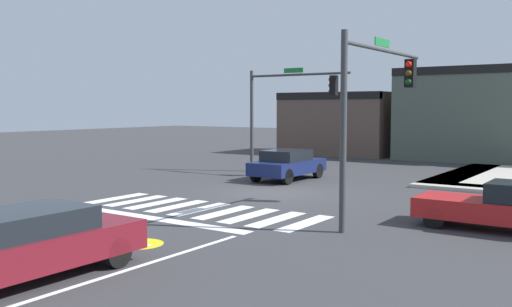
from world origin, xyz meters
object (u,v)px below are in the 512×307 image
Objects in this scene: traffic_signal_southeast at (378,91)px; car_navy at (287,164)px; car_maroon at (23,244)px; traffic_signal_northwest at (288,99)px; car_red at (504,206)px.

traffic_signal_southeast is 1.41× the size of car_navy.
car_navy is 16.41m from car_maroon.
traffic_signal_northwest is 1.19× the size of car_maroon.
traffic_signal_northwest is at bearing -34.12° from car_red.
car_red is at bearing -84.08° from traffic_signal_southeast.
car_maroon is (-6.83, -10.04, 0.04)m from car_red.
car_navy is (-6.98, 6.31, -3.12)m from traffic_signal_southeast.
car_maroon is (3.70, -15.98, -0.01)m from car_navy.
traffic_signal_southeast is 4.77m from car_red.
car_maroon is (-3.28, -9.67, -3.13)m from traffic_signal_southeast.
traffic_signal_southeast reaches higher than car_red.
traffic_signal_northwest is 3.86m from car_navy.
car_red is (3.55, 0.37, -3.17)m from traffic_signal_southeast.
car_navy is 0.87× the size of car_maroon.
car_red is (11.76, -7.97, -3.09)m from traffic_signal_northwest.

